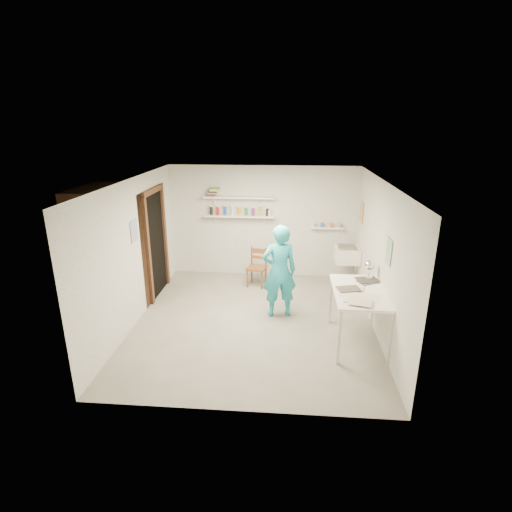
# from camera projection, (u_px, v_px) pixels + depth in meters

# --- Properties ---
(floor) EXTENTS (4.00, 4.50, 0.02)m
(floor) POSITION_uv_depth(u_px,v_px,m) (254.00, 322.00, 6.87)
(floor) COLOR slate
(floor) RESTS_ON ground
(ceiling) EXTENTS (4.00, 4.50, 0.02)m
(ceiling) POSITION_uv_depth(u_px,v_px,m) (254.00, 180.00, 6.09)
(ceiling) COLOR silver
(ceiling) RESTS_ON wall_back
(wall_back) EXTENTS (4.00, 0.02, 2.40)m
(wall_back) POSITION_uv_depth(u_px,v_px,m) (263.00, 222.00, 8.61)
(wall_back) COLOR silver
(wall_back) RESTS_ON ground
(wall_front) EXTENTS (4.00, 0.02, 2.40)m
(wall_front) POSITION_uv_depth(u_px,v_px,m) (236.00, 321.00, 4.35)
(wall_front) COLOR silver
(wall_front) RESTS_ON ground
(wall_left) EXTENTS (0.02, 4.50, 2.40)m
(wall_left) POSITION_uv_depth(u_px,v_px,m) (134.00, 252.00, 6.64)
(wall_left) COLOR silver
(wall_left) RESTS_ON ground
(wall_right) EXTENTS (0.02, 4.50, 2.40)m
(wall_right) POSITION_uv_depth(u_px,v_px,m) (380.00, 258.00, 6.33)
(wall_right) COLOR silver
(wall_right) RESTS_ON ground
(doorway_recess) EXTENTS (0.02, 0.90, 2.00)m
(doorway_recess) POSITION_uv_depth(u_px,v_px,m) (156.00, 245.00, 7.69)
(doorway_recess) COLOR black
(doorway_recess) RESTS_ON wall_left
(corridor_box) EXTENTS (1.40, 1.50, 2.10)m
(corridor_box) POSITION_uv_depth(u_px,v_px,m) (120.00, 242.00, 7.73)
(corridor_box) COLOR brown
(corridor_box) RESTS_ON ground
(door_lintel) EXTENTS (0.06, 1.05, 0.10)m
(door_lintel) POSITION_uv_depth(u_px,v_px,m) (152.00, 191.00, 7.35)
(door_lintel) COLOR brown
(door_lintel) RESTS_ON wall_left
(door_jamb_near) EXTENTS (0.06, 0.10, 2.00)m
(door_jamb_near) POSITION_uv_depth(u_px,v_px,m) (148.00, 253.00, 7.22)
(door_jamb_near) COLOR brown
(door_jamb_near) RESTS_ON ground
(door_jamb_far) EXTENTS (0.06, 0.10, 2.00)m
(door_jamb_far) POSITION_uv_depth(u_px,v_px,m) (165.00, 238.00, 8.16)
(door_jamb_far) COLOR brown
(door_jamb_far) RESTS_ON ground
(shelf_lower) EXTENTS (1.50, 0.22, 0.03)m
(shelf_lower) POSITION_uv_depth(u_px,v_px,m) (239.00, 216.00, 8.48)
(shelf_lower) COLOR white
(shelf_lower) RESTS_ON wall_back
(shelf_upper) EXTENTS (1.50, 0.22, 0.03)m
(shelf_upper) POSITION_uv_depth(u_px,v_px,m) (239.00, 197.00, 8.35)
(shelf_upper) COLOR white
(shelf_upper) RESTS_ON wall_back
(ledge_shelf) EXTENTS (0.70, 0.14, 0.03)m
(ledge_shelf) POSITION_uv_depth(u_px,v_px,m) (326.00, 228.00, 8.45)
(ledge_shelf) COLOR white
(ledge_shelf) RESTS_ON wall_back
(poster_left) EXTENTS (0.01, 0.28, 0.36)m
(poster_left) POSITION_uv_depth(u_px,v_px,m) (134.00, 231.00, 6.57)
(poster_left) COLOR #334C7F
(poster_left) RESTS_ON wall_left
(poster_right_a) EXTENTS (0.01, 0.34, 0.42)m
(poster_right_a) POSITION_uv_depth(u_px,v_px,m) (361.00, 212.00, 7.91)
(poster_right_a) COLOR #995933
(poster_right_a) RESTS_ON wall_right
(poster_right_b) EXTENTS (0.01, 0.30, 0.38)m
(poster_right_b) POSITION_uv_depth(u_px,v_px,m) (389.00, 251.00, 5.71)
(poster_right_b) COLOR #3F724C
(poster_right_b) RESTS_ON wall_right
(belfast_sink) EXTENTS (0.48, 0.60, 0.30)m
(belfast_sink) POSITION_uv_depth(u_px,v_px,m) (347.00, 254.00, 8.11)
(belfast_sink) COLOR white
(belfast_sink) RESTS_ON wall_right
(man) EXTENTS (0.67, 0.51, 1.65)m
(man) POSITION_uv_depth(u_px,v_px,m) (279.00, 271.00, 6.83)
(man) COLOR #23A0B3
(man) RESTS_ON ground
(wall_clock) EXTENTS (0.30, 0.09, 0.30)m
(wall_clock) POSITION_uv_depth(u_px,v_px,m) (283.00, 252.00, 6.94)
(wall_clock) COLOR beige
(wall_clock) RESTS_ON man
(wooden_chair) EXTENTS (0.44, 0.43, 0.79)m
(wooden_chair) POSITION_uv_depth(u_px,v_px,m) (257.00, 268.00, 8.22)
(wooden_chair) COLOR brown
(wooden_chair) RESTS_ON ground
(work_table) EXTENTS (0.78, 1.31, 0.87)m
(work_table) POSITION_uv_depth(u_px,v_px,m) (358.00, 317.00, 6.08)
(work_table) COLOR white
(work_table) RESTS_ON ground
(desk_lamp) EXTENTS (0.16, 0.16, 0.16)m
(desk_lamp) POSITION_uv_depth(u_px,v_px,m) (370.00, 265.00, 6.35)
(desk_lamp) COLOR white
(desk_lamp) RESTS_ON work_table
(spray_cans) EXTENTS (1.31, 0.06, 0.17)m
(spray_cans) POSITION_uv_depth(u_px,v_px,m) (239.00, 211.00, 8.45)
(spray_cans) COLOR black
(spray_cans) RESTS_ON shelf_lower
(book_stack) EXTENTS (0.28, 0.14, 0.17)m
(book_stack) POSITION_uv_depth(u_px,v_px,m) (213.00, 192.00, 8.36)
(book_stack) COLOR red
(book_stack) RESTS_ON shelf_upper
(ledge_pots) EXTENTS (0.48, 0.07, 0.09)m
(ledge_pots) POSITION_uv_depth(u_px,v_px,m) (326.00, 225.00, 8.43)
(ledge_pots) COLOR silver
(ledge_pots) RESTS_ON ledge_shelf
(papers) EXTENTS (0.30, 0.22, 0.03)m
(papers) POSITION_uv_depth(u_px,v_px,m) (360.00, 290.00, 5.94)
(papers) COLOR silver
(papers) RESTS_ON work_table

